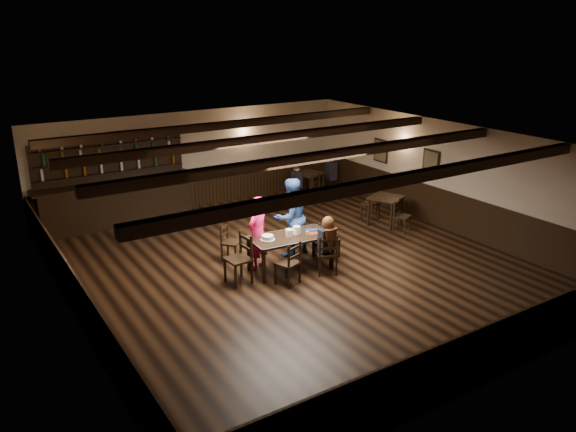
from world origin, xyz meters
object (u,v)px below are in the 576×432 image
man_blue (291,217)px  cake (268,238)px  chair_near_right (327,252)px  bar_counter (116,197)px  dining_table (290,239)px  woman_pink (258,233)px  chair_near_left (291,260)px

man_blue → cake: 1.15m
chair_near_right → bar_counter: 6.09m
dining_table → bar_counter: 5.30m
chair_near_right → woman_pink: bearing=133.6°
chair_near_left → chair_near_right: size_ratio=1.02×
dining_table → chair_near_left: bearing=-121.9°
chair_near_right → man_blue: size_ratio=0.50×
chair_near_left → dining_table: bearing=58.1°
dining_table → chair_near_right: chair_near_right is taller
woman_pink → man_blue: 1.02m
dining_table → woman_pink: woman_pink is taller
woman_pink → cake: (0.02, -0.37, 0.01)m
man_blue → chair_near_left: bearing=51.7°
dining_table → woman_pink: bearing=140.2°
dining_table → chair_near_right: 0.82m
chair_near_left → man_blue: (0.85, 1.32, 0.36)m
woman_pink → bar_counter: size_ratio=0.39×
chair_near_left → bar_counter: bar_counter is taller
chair_near_left → man_blue: size_ratio=0.51×
dining_table → bar_counter: bearing=114.7°
woman_pink → cake: size_ratio=5.19×
chair_near_left → chair_near_right: chair_near_left is taller
dining_table → bar_counter: (-2.21, 4.82, 0.05)m
woman_pink → man_blue: bearing=171.2°
dining_table → cake: (-0.50, 0.07, 0.11)m
bar_counter → woman_pink: bearing=-68.9°
dining_table → man_blue: man_blue is taller
woman_pink → man_blue: man_blue is taller
chair_near_right → cake: (-1.00, 0.71, 0.28)m
cake → chair_near_left: bearing=-81.0°
chair_near_right → man_blue: (-0.04, 1.33, 0.37)m
dining_table → chair_near_right: bearing=-52.0°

